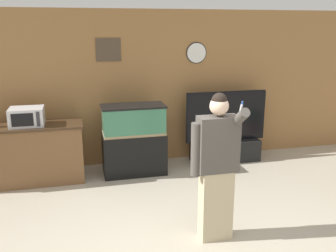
# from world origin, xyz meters

# --- Properties ---
(wall_back_paneled) EXTENTS (10.00, 0.08, 2.60)m
(wall_back_paneled) POSITION_xyz_m (0.00, 3.16, 1.30)
(wall_back_paneled) COLOR olive
(wall_back_paneled) RESTS_ON ground_plane
(counter_island) EXTENTS (1.66, 0.58, 0.91)m
(counter_island) POSITION_xyz_m (-1.72, 2.60, 0.45)
(counter_island) COLOR brown
(counter_island) RESTS_ON ground_plane
(microwave) EXTENTS (0.48, 0.40, 0.27)m
(microwave) POSITION_xyz_m (-1.68, 2.58, 1.04)
(microwave) COLOR silver
(microwave) RESTS_ON counter_island
(aquarium_on_stand) EXTENTS (1.00, 0.49, 1.13)m
(aquarium_on_stand) POSITION_xyz_m (-0.10, 2.59, 0.57)
(aquarium_on_stand) COLOR black
(aquarium_on_stand) RESTS_ON ground_plane
(tv_on_stand) EXTENTS (1.45, 0.40, 1.25)m
(tv_on_stand) POSITION_xyz_m (1.55, 2.78, 0.36)
(tv_on_stand) COLOR black
(tv_on_stand) RESTS_ON ground_plane
(person_standing) EXTENTS (0.52, 0.40, 1.66)m
(person_standing) POSITION_xyz_m (0.47, 0.45, 0.87)
(person_standing) COLOR #BCAD89
(person_standing) RESTS_ON ground_plane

